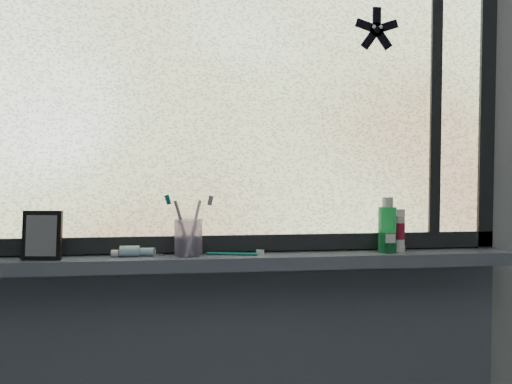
{
  "coord_description": "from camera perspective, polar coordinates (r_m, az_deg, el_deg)",
  "views": [
    {
      "loc": [
        -0.21,
        -0.49,
        1.3
      ],
      "look_at": [
        -0.01,
        1.05,
        1.22
      ],
      "focal_mm": 40.0,
      "sensor_mm": 36.0,
      "label": 1
    }
  ],
  "objects": [
    {
      "name": "windowsill",
      "position": [
        1.76,
        -0.36,
        -6.9
      ],
      "size": [
        1.62,
        0.14,
        0.04
      ],
      "primitive_type": "cube",
      "color": "#525A6D",
      "rests_on": "wall_back"
    },
    {
      "name": "cream_tube",
      "position": [
        1.86,
        14.08,
        -3.6
      ],
      "size": [
        0.04,
        0.04,
        0.1
      ],
      "primitive_type": "cylinder",
      "rotation": [
        0.0,
        0.0,
        -0.18
      ],
      "color": "silver",
      "rests_on": "windowsill"
    },
    {
      "name": "vanity_mirror",
      "position": [
        1.76,
        -20.6,
        -4.07
      ],
      "size": [
        0.12,
        0.07,
        0.14
      ],
      "primitive_type": "cube",
      "rotation": [
        0.0,
        0.0,
        -0.15
      ],
      "color": "black",
      "rests_on": "windowsill"
    },
    {
      "name": "frame_bottom",
      "position": [
        1.79,
        -0.54,
        -5.07
      ],
      "size": [
        1.6,
        0.03,
        0.05
      ],
      "primitive_type": "cube",
      "color": "black",
      "rests_on": "windowsill"
    },
    {
      "name": "toothbrush_lying",
      "position": [
        1.74,
        -2.41,
        -6.12
      ],
      "size": [
        0.19,
        0.06,
        0.01
      ],
      "primitive_type": null,
      "rotation": [
        0.0,
        0.0,
        -0.23
      ],
      "color": "#0D756F",
      "rests_on": "windowsill"
    },
    {
      "name": "window_pane",
      "position": [
        1.8,
        -0.56,
        10.29
      ],
      "size": [
        1.5,
        0.01,
        1.0
      ],
      "primitive_type": "cube",
      "color": "silver",
      "rests_on": "wall_back"
    },
    {
      "name": "toothpaste_tube",
      "position": [
        1.75,
        -11.88,
        -5.79
      ],
      "size": [
        0.19,
        0.06,
        0.03
      ],
      "primitive_type": null,
      "rotation": [
        0.0,
        0.0,
        -0.1
      ],
      "color": "white",
      "rests_on": "windowsill"
    },
    {
      "name": "toothbrush_cup",
      "position": [
        1.73,
        -6.78,
        -4.56
      ],
      "size": [
        0.08,
        0.08,
        0.11
      ],
      "primitive_type": "cylinder",
      "rotation": [
        0.0,
        0.0,
        0.0
      ],
      "color": "#B6A7DD",
      "rests_on": "windowsill"
    },
    {
      "name": "frame_right",
      "position": [
        2.03,
        22.01,
        9.21
      ],
      "size": [
        0.05,
        0.03,
        1.1
      ],
      "primitive_type": "cube",
      "color": "black",
      "rests_on": "wall_back"
    },
    {
      "name": "starfish_sticker",
      "position": [
        1.91,
        11.97,
        15.6
      ],
      "size": [
        0.15,
        0.02,
        0.15
      ],
      "primitive_type": null,
      "color": "black",
      "rests_on": "window_pane"
    },
    {
      "name": "frame_mullion",
      "position": [
        1.95,
        17.46,
        9.56
      ],
      "size": [
        0.03,
        0.03,
        1.0
      ],
      "primitive_type": "cube",
      "color": "black",
      "rests_on": "wall_back"
    },
    {
      "name": "wall_back",
      "position": [
        1.8,
        -0.64,
        1.35
      ],
      "size": [
        3.0,
        0.01,
        2.5
      ],
      "primitive_type": "cube",
      "color": "#9EA3A8",
      "rests_on": "ground"
    },
    {
      "name": "mouthwash_bottle",
      "position": [
        1.83,
        12.99,
        -3.22
      ],
      "size": [
        0.07,
        0.07,
        0.14
      ],
      "primitive_type": "cylinder",
      "rotation": [
        0.0,
        0.0,
        -0.3
      ],
      "color": "#1B8B47",
      "rests_on": "windowsill"
    }
  ]
}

